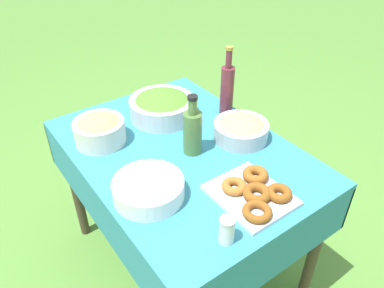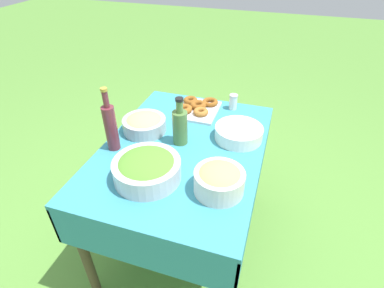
{
  "view_description": "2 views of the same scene",
  "coord_description": "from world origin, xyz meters",
  "px_view_note": "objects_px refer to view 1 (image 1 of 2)",
  "views": [
    {
      "loc": [
        1.07,
        -0.73,
        1.72
      ],
      "look_at": [
        0.07,
        -0.0,
        0.83
      ],
      "focal_mm": 35.0,
      "sensor_mm": 36.0,
      "label": 1
    },
    {
      "loc": [
        -1.21,
        -0.44,
        1.7
      ],
      "look_at": [
        -0.08,
        -0.07,
        0.85
      ],
      "focal_mm": 28.0,
      "sensor_mm": 36.0,
      "label": 2
    }
  ],
  "objects_px": {
    "plate_stack": "(148,189)",
    "wine_bottle": "(227,89)",
    "olive_oil_bottle": "(193,131)",
    "donut_platter": "(254,193)",
    "pasta_bowl": "(241,129)",
    "bread_bowl": "(99,129)",
    "salad_bowl": "(162,106)"
  },
  "relations": [
    {
      "from": "plate_stack",
      "to": "wine_bottle",
      "type": "bearing_deg",
      "value": 115.27
    },
    {
      "from": "olive_oil_bottle",
      "to": "wine_bottle",
      "type": "bearing_deg",
      "value": 116.26
    },
    {
      "from": "donut_platter",
      "to": "olive_oil_bottle",
      "type": "height_order",
      "value": "olive_oil_bottle"
    },
    {
      "from": "pasta_bowl",
      "to": "olive_oil_bottle",
      "type": "distance_m",
      "value": 0.24
    },
    {
      "from": "plate_stack",
      "to": "bread_bowl",
      "type": "xyz_separation_m",
      "value": [
        -0.43,
        0.01,
        0.03
      ]
    },
    {
      "from": "salad_bowl",
      "to": "plate_stack",
      "type": "bearing_deg",
      "value": -37.28
    },
    {
      "from": "plate_stack",
      "to": "olive_oil_bottle",
      "type": "distance_m",
      "value": 0.33
    },
    {
      "from": "salad_bowl",
      "to": "olive_oil_bottle",
      "type": "bearing_deg",
      "value": -8.7
    },
    {
      "from": "plate_stack",
      "to": "salad_bowl",
      "type": "bearing_deg",
      "value": 142.72
    },
    {
      "from": "wine_bottle",
      "to": "olive_oil_bottle",
      "type": "bearing_deg",
      "value": -63.74
    },
    {
      "from": "olive_oil_bottle",
      "to": "donut_platter",
      "type": "bearing_deg",
      "value": 2.27
    },
    {
      "from": "plate_stack",
      "to": "wine_bottle",
      "type": "height_order",
      "value": "wine_bottle"
    },
    {
      "from": "salad_bowl",
      "to": "bread_bowl",
      "type": "bearing_deg",
      "value": -86.64
    },
    {
      "from": "donut_platter",
      "to": "pasta_bowl",
      "type": "bearing_deg",
      "value": 145.31
    },
    {
      "from": "plate_stack",
      "to": "donut_platter",
      "type": "bearing_deg",
      "value": 53.38
    },
    {
      "from": "donut_platter",
      "to": "plate_stack",
      "type": "bearing_deg",
      "value": -126.62
    },
    {
      "from": "pasta_bowl",
      "to": "wine_bottle",
      "type": "xyz_separation_m",
      "value": [
        -0.2,
        0.08,
        0.09
      ]
    },
    {
      "from": "salad_bowl",
      "to": "wine_bottle",
      "type": "xyz_separation_m",
      "value": [
        0.16,
        0.27,
        0.08
      ]
    },
    {
      "from": "olive_oil_bottle",
      "to": "bread_bowl",
      "type": "height_order",
      "value": "olive_oil_bottle"
    },
    {
      "from": "pasta_bowl",
      "to": "plate_stack",
      "type": "height_order",
      "value": "pasta_bowl"
    },
    {
      "from": "salad_bowl",
      "to": "olive_oil_bottle",
      "type": "xyz_separation_m",
      "value": [
        0.32,
        -0.05,
        0.04
      ]
    },
    {
      "from": "salad_bowl",
      "to": "wine_bottle",
      "type": "height_order",
      "value": "wine_bottle"
    },
    {
      "from": "wine_bottle",
      "to": "bread_bowl",
      "type": "relative_size",
      "value": 1.55
    },
    {
      "from": "salad_bowl",
      "to": "wine_bottle",
      "type": "bearing_deg",
      "value": 58.89
    },
    {
      "from": "pasta_bowl",
      "to": "donut_platter",
      "type": "height_order",
      "value": "pasta_bowl"
    },
    {
      "from": "olive_oil_bottle",
      "to": "bread_bowl",
      "type": "bearing_deg",
      "value": -136.16
    },
    {
      "from": "donut_platter",
      "to": "wine_bottle",
      "type": "bearing_deg",
      "value": 149.71
    },
    {
      "from": "donut_platter",
      "to": "bread_bowl",
      "type": "relative_size",
      "value": 1.37
    },
    {
      "from": "salad_bowl",
      "to": "plate_stack",
      "type": "relative_size",
      "value": 1.2
    },
    {
      "from": "olive_oil_bottle",
      "to": "wine_bottle",
      "type": "relative_size",
      "value": 0.77
    },
    {
      "from": "wine_bottle",
      "to": "bread_bowl",
      "type": "distance_m",
      "value": 0.62
    },
    {
      "from": "salad_bowl",
      "to": "wine_bottle",
      "type": "relative_size",
      "value": 0.91
    }
  ]
}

